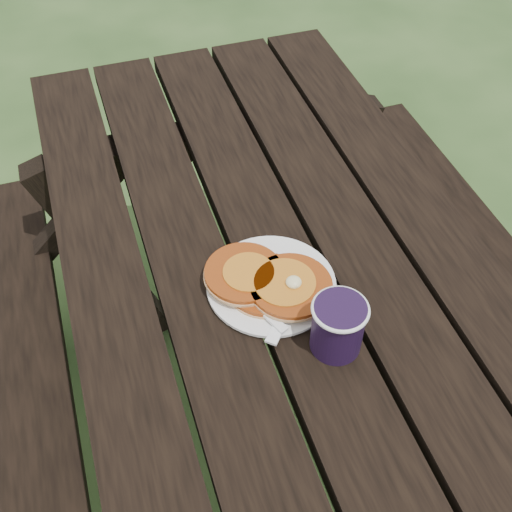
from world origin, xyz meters
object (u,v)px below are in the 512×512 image
object	(u,v)px
pancake_stack	(269,281)
coffee_cup	(338,324)
picnic_table	(299,434)
plate	(271,285)

from	to	relation	value
pancake_stack	coffee_cup	size ratio (longest dim) A/B	2.09
picnic_table	coffee_cup	world-z (taller)	coffee_cup
plate	coffee_cup	distance (m)	0.16
picnic_table	plate	world-z (taller)	plate
picnic_table	coffee_cup	distance (m)	0.44
pancake_stack	coffee_cup	xyz separation A→B (m)	(0.07, -0.14, 0.03)
picnic_table	coffee_cup	xyz separation A→B (m)	(0.02, -0.05, 0.44)
plate	coffee_cup	size ratio (longest dim) A/B	2.23
picnic_table	plate	xyz separation A→B (m)	(-0.03, 0.10, 0.39)
coffee_cup	pancake_stack	bearing A→B (deg)	115.13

